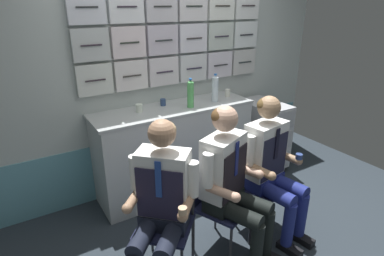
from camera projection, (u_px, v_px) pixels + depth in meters
ground at (242, 242)px, 2.89m from camera, size 4.80×4.80×0.04m
galley_bulkhead at (170, 87)px, 3.55m from camera, size 4.20×0.14×2.15m
galley_counter at (175, 149)px, 3.51m from camera, size 1.75×0.53×0.99m
service_trolley at (263, 133)px, 4.03m from camera, size 0.40×0.65×0.86m
folding_chair_left at (168, 209)px, 2.46m from camera, size 0.57×0.57×0.84m
crew_member_left at (161, 200)px, 2.24m from camera, size 0.67×0.68×1.29m
folding_chair_right at (214, 194)px, 2.66m from camera, size 0.52×0.52×0.84m
crew_member_right at (231, 178)px, 2.50m from camera, size 0.58×0.72×1.31m
folding_chair_near_trolley at (256, 174)px, 2.96m from camera, size 0.46×0.46×0.84m
crew_member_near_trolley at (272, 161)px, 2.78m from camera, size 0.52×0.67×1.30m
water_bottle_clear at (191, 94)px, 3.27m from camera, size 0.07×0.07×0.31m
sparkling_bottle_green at (215, 89)px, 3.46m from camera, size 0.07×0.07×0.31m
coffee_cup_spare at (139, 108)px, 3.17m from camera, size 0.07×0.07×0.08m
espresso_cup_small at (163, 102)px, 3.36m from camera, size 0.06×0.06×0.07m
paper_cup_tan at (228, 93)px, 3.68m from camera, size 0.06×0.06×0.09m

